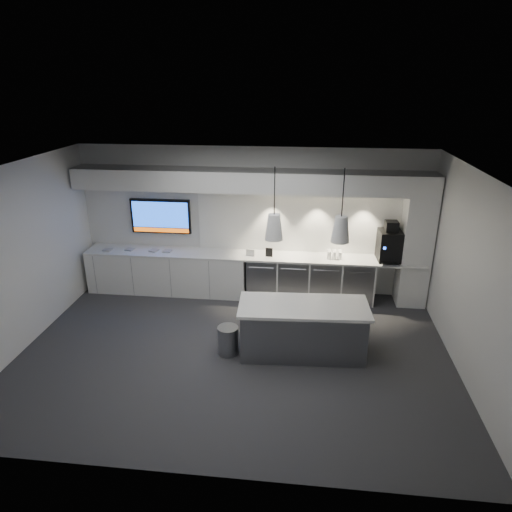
# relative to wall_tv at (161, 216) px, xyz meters

# --- Properties ---
(floor) EXTENTS (7.00, 7.00, 0.00)m
(floor) POSITION_rel_wall_tv_xyz_m (1.90, -2.45, -1.56)
(floor) COLOR #323235
(floor) RESTS_ON ground
(ceiling) EXTENTS (7.00, 7.00, 0.00)m
(ceiling) POSITION_rel_wall_tv_xyz_m (1.90, -2.45, 1.44)
(ceiling) COLOR black
(ceiling) RESTS_ON wall_back
(wall_back) EXTENTS (7.00, 0.00, 7.00)m
(wall_back) POSITION_rel_wall_tv_xyz_m (1.90, 0.05, -0.06)
(wall_back) COLOR silver
(wall_back) RESTS_ON floor
(wall_front) EXTENTS (7.00, 0.00, 7.00)m
(wall_front) POSITION_rel_wall_tv_xyz_m (1.90, -4.95, -0.06)
(wall_front) COLOR silver
(wall_front) RESTS_ON floor
(wall_left) EXTENTS (0.00, 7.00, 7.00)m
(wall_left) POSITION_rel_wall_tv_xyz_m (-1.60, -2.45, -0.06)
(wall_left) COLOR silver
(wall_left) RESTS_ON floor
(wall_right) EXTENTS (0.00, 7.00, 7.00)m
(wall_right) POSITION_rel_wall_tv_xyz_m (5.40, -2.45, -0.06)
(wall_right) COLOR silver
(wall_right) RESTS_ON floor
(back_counter) EXTENTS (6.80, 0.65, 0.04)m
(back_counter) POSITION_rel_wall_tv_xyz_m (1.90, -0.27, -0.68)
(back_counter) COLOR white
(back_counter) RESTS_ON left_base_cabinets
(left_base_cabinets) EXTENTS (3.30, 0.63, 0.86)m
(left_base_cabinets) POSITION_rel_wall_tv_xyz_m (0.15, -0.27, -1.13)
(left_base_cabinets) COLOR white
(left_base_cabinets) RESTS_ON floor
(fridge_unit_a) EXTENTS (0.60, 0.61, 0.85)m
(fridge_unit_a) POSITION_rel_wall_tv_xyz_m (2.15, -0.27, -1.13)
(fridge_unit_a) COLOR gray
(fridge_unit_a) RESTS_ON floor
(fridge_unit_b) EXTENTS (0.60, 0.61, 0.85)m
(fridge_unit_b) POSITION_rel_wall_tv_xyz_m (2.78, -0.27, -1.13)
(fridge_unit_b) COLOR gray
(fridge_unit_b) RESTS_ON floor
(fridge_unit_c) EXTENTS (0.60, 0.61, 0.85)m
(fridge_unit_c) POSITION_rel_wall_tv_xyz_m (3.41, -0.27, -1.13)
(fridge_unit_c) COLOR gray
(fridge_unit_c) RESTS_ON floor
(fridge_unit_d) EXTENTS (0.60, 0.61, 0.85)m
(fridge_unit_d) POSITION_rel_wall_tv_xyz_m (4.04, -0.27, -1.13)
(fridge_unit_d) COLOR gray
(fridge_unit_d) RESTS_ON floor
(backsplash) EXTENTS (4.60, 0.03, 1.30)m
(backsplash) POSITION_rel_wall_tv_xyz_m (3.10, 0.03, -0.01)
(backsplash) COLOR white
(backsplash) RESTS_ON wall_back
(soffit) EXTENTS (6.90, 0.60, 0.40)m
(soffit) POSITION_rel_wall_tv_xyz_m (1.90, -0.25, 0.84)
(soffit) COLOR white
(soffit) RESTS_ON wall_back
(column) EXTENTS (0.55, 0.55, 2.60)m
(column) POSITION_rel_wall_tv_xyz_m (5.10, -0.25, -0.26)
(column) COLOR white
(column) RESTS_ON floor
(wall_tv) EXTENTS (1.25, 0.07, 0.72)m
(wall_tv) POSITION_rel_wall_tv_xyz_m (0.00, 0.00, 0.00)
(wall_tv) COLOR black
(wall_tv) RESTS_ON wall_back
(island) EXTENTS (2.10, 0.99, 0.87)m
(island) POSITION_rel_wall_tv_xyz_m (3.00, -2.31, -1.12)
(island) COLOR gray
(island) RESTS_ON floor
(bin) EXTENTS (0.42, 0.42, 0.48)m
(bin) POSITION_rel_wall_tv_xyz_m (1.80, -2.46, -1.32)
(bin) COLOR gray
(bin) RESTS_ON floor
(coffee_machine) EXTENTS (0.45, 0.62, 0.78)m
(coffee_machine) POSITION_rel_wall_tv_xyz_m (4.61, -0.25, -0.34)
(coffee_machine) COLOR black
(coffee_machine) RESTS_ON back_counter
(sign_black) EXTENTS (0.14, 0.03, 0.18)m
(sign_black) POSITION_rel_wall_tv_xyz_m (2.28, -0.34, -0.57)
(sign_black) COLOR black
(sign_black) RESTS_ON back_counter
(sign_white) EXTENTS (0.18, 0.07, 0.14)m
(sign_white) POSITION_rel_wall_tv_xyz_m (1.91, -0.35, -0.59)
(sign_white) COLOR white
(sign_white) RESTS_ON back_counter
(cup_cluster) EXTENTS (0.29, 0.18, 0.16)m
(cup_cluster) POSITION_rel_wall_tv_xyz_m (3.57, -0.29, -0.58)
(cup_cluster) COLOR white
(cup_cluster) RESTS_ON back_counter
(tray_a) EXTENTS (0.16, 0.16, 0.02)m
(tray_a) POSITION_rel_wall_tv_xyz_m (-1.07, -0.37, -0.65)
(tray_a) COLOR #A1A1A1
(tray_a) RESTS_ON back_counter
(tray_b) EXTENTS (0.19, 0.19, 0.02)m
(tray_b) POSITION_rel_wall_tv_xyz_m (-0.62, -0.29, -0.65)
(tray_b) COLOR #A1A1A1
(tray_b) RESTS_ON back_counter
(tray_c) EXTENTS (0.20, 0.20, 0.02)m
(tray_c) POSITION_rel_wall_tv_xyz_m (-0.10, -0.30, -0.65)
(tray_c) COLOR #A1A1A1
(tray_c) RESTS_ON back_counter
(tray_d) EXTENTS (0.17, 0.17, 0.02)m
(tray_d) POSITION_rel_wall_tv_xyz_m (0.18, -0.30, -0.65)
(tray_d) COLOR #A1A1A1
(tray_d) RESTS_ON back_counter
(pendant_left) EXTENTS (0.27, 0.27, 1.09)m
(pendant_left) POSITION_rel_wall_tv_xyz_m (2.51, -2.31, 0.59)
(pendant_left) COLOR white
(pendant_left) RESTS_ON ceiling
(pendant_right) EXTENTS (0.27, 0.27, 1.09)m
(pendant_right) POSITION_rel_wall_tv_xyz_m (3.49, -2.31, 0.59)
(pendant_right) COLOR white
(pendant_right) RESTS_ON ceiling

